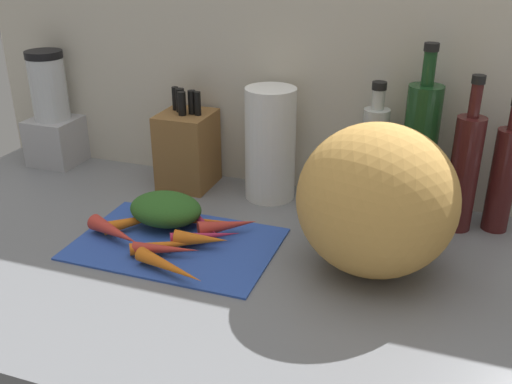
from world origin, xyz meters
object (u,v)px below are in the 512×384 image
at_px(carrot_6, 202,222).
at_px(paper_towel_roll, 270,144).
at_px(winter_squash, 376,200).
at_px(carrot_8, 115,232).
at_px(carrot_4, 174,244).
at_px(carrot_5, 191,220).
at_px(carrot_2, 228,225).
at_px(blender_appliance, 53,116).
at_px(cutting_board, 176,243).
at_px(carrot_1, 167,249).
at_px(bottle_0, 373,156).
at_px(bottle_1, 419,150).
at_px(carrot_0, 142,219).
at_px(knife_block, 187,148).
at_px(carrot_7, 170,267).
at_px(bottle_3, 503,178).
at_px(carrot_9, 206,236).
at_px(bottle_2, 464,171).
at_px(carrot_3, 201,239).

height_order(carrot_6, paper_towel_roll, paper_towel_roll).
bearing_deg(winter_squash, carrot_8, -171.23).
bearing_deg(carrot_4, winter_squash, 11.43).
height_order(carrot_5, carrot_8, carrot_8).
xyz_separation_m(carrot_2, blender_appliance, (-0.58, 0.23, 0.10)).
distance_m(cutting_board, carrot_1, 0.06).
height_order(winter_squash, bottle_0, bottle_0).
xyz_separation_m(carrot_1, carrot_5, (-0.01, 0.13, -0.00)).
distance_m(carrot_1, blender_appliance, 0.63).
height_order(winter_squash, paper_towel_roll, winter_squash).
bearing_deg(carrot_4, bottle_1, 38.14).
height_order(carrot_1, bottle_1, bottle_1).
height_order(carrot_0, carrot_5, carrot_0).
bearing_deg(carrot_4, carrot_1, -98.77).
relative_size(carrot_5, knife_block, 0.74).
relative_size(carrot_7, bottle_0, 0.53).
xyz_separation_m(carrot_5, bottle_3, (0.60, 0.21, 0.09)).
xyz_separation_m(cutting_board, carrot_0, (-0.10, 0.04, 0.02)).
xyz_separation_m(knife_block, blender_appliance, (-0.39, 0.02, 0.03)).
bearing_deg(carrot_2, carrot_9, -118.90).
height_order(carrot_4, paper_towel_roll, paper_towel_roll).
distance_m(carrot_1, carrot_5, 0.13).
bearing_deg(paper_towel_roll, carrot_6, -110.07).
relative_size(carrot_4, carrot_5, 0.95).
bearing_deg(carrot_9, bottle_2, 27.86).
distance_m(carrot_2, carrot_7, 0.18).
bearing_deg(carrot_9, carrot_8, -163.35).
xyz_separation_m(carrot_1, bottle_0, (0.33, 0.36, 0.10)).
distance_m(carrot_3, blender_appliance, 0.64).
distance_m(carrot_5, carrot_8, 0.16).
height_order(carrot_1, blender_appliance, blender_appliance).
distance_m(carrot_1, carrot_3, 0.07).
relative_size(carrot_4, bottle_3, 0.59).
relative_size(blender_appliance, bottle_3, 1.06).
distance_m(cutting_board, carrot_5, 0.07).
relative_size(carrot_3, carrot_5, 0.59).
bearing_deg(bottle_1, carrot_9, -143.28).
bearing_deg(carrot_4, carrot_6, 82.04).
xyz_separation_m(carrot_2, bottle_3, (0.51, 0.22, 0.09)).
bearing_deg(cutting_board, carrot_9, 17.07).
bearing_deg(winter_squash, carrot_1, -165.31).
bearing_deg(carrot_2, carrot_6, 179.70).
xyz_separation_m(carrot_3, paper_towel_roll, (0.05, 0.29, 0.10)).
distance_m(bottle_0, bottle_1, 0.10).
bearing_deg(carrot_7, bottle_3, 35.56).
xyz_separation_m(cutting_board, carrot_3, (0.06, -0.00, 0.02)).
relative_size(cutting_board, knife_block, 1.67).
distance_m(carrot_2, knife_block, 0.29).
bearing_deg(paper_towel_roll, bottle_3, 0.44).
bearing_deg(carrot_6, bottle_0, 37.09).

